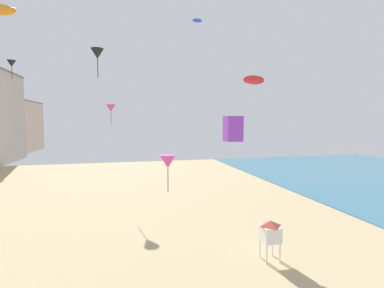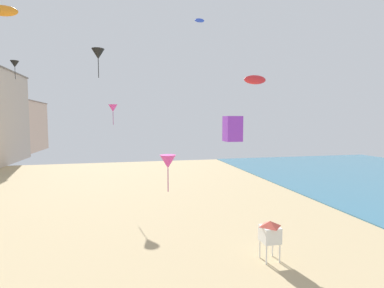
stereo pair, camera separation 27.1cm
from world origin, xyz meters
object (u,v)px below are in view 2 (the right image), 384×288
object	(u,v)px
kite_black_delta	(98,54)
kite_black_delta_2	(15,64)
kite_magenta_delta	(113,108)
kite_magenta_delta_2	(168,162)
kite_red_parafoil	(255,80)
lifeguard_stand	(270,232)
kite_orange_parafoil_2	(3,11)
kite_purple_box	(233,129)
kite_blue_parafoil	(199,20)

from	to	relation	value
kite_black_delta	kite_black_delta_2	size ratio (longest dim) A/B	0.97
kite_black_delta	kite_magenta_delta	xyz separation A→B (m)	(0.35, 14.49, -3.33)
kite_magenta_delta_2	kite_black_delta	bearing A→B (deg)	150.35
kite_black_delta	kite_red_parafoil	size ratio (longest dim) A/B	0.97
lifeguard_stand	kite_black_delta_2	size ratio (longest dim) A/B	1.17
kite_black_delta	kite_orange_parafoil_2	xyz separation A→B (m)	(-6.87, 2.01, 3.27)
lifeguard_stand	kite_magenta_delta	xyz separation A→B (m)	(-10.33, 21.08, 8.61)
kite_black_delta_2	kite_purple_box	bearing A→B (deg)	-48.54
kite_purple_box	kite_magenta_delta_2	bearing A→B (deg)	139.77
kite_blue_parafoil	kite_magenta_delta	bearing A→B (deg)	-158.17
kite_red_parafoil	kite_magenta_delta	xyz separation A→B (m)	(-13.44, 11.87, -2.26)
kite_orange_parafoil_2	kite_black_delta_2	xyz separation A→B (m)	(-4.09, 14.12, -1.40)
kite_blue_parafoil	kite_purple_box	world-z (taller)	kite_blue_parafoil
lifeguard_stand	kite_blue_parafoil	bearing A→B (deg)	65.42
kite_red_parafoil	kite_black_delta_2	distance (m)	28.35
kite_red_parafoil	kite_black_delta_2	xyz separation A→B (m)	(-24.75, 13.51, 2.94)
kite_red_parafoil	kite_orange_parafoil_2	xyz separation A→B (m)	(-20.66, -0.61, 4.34)
kite_red_parafoil	kite_blue_parafoil	xyz separation A→B (m)	(-1.11, 16.81, 10.91)
lifeguard_stand	kite_black_delta	bearing A→B (deg)	128.14
kite_orange_parafoil_2	kite_blue_parafoil	size ratio (longest dim) A/B	1.41
kite_red_parafoil	kite_blue_parafoil	bearing A→B (deg)	93.76
kite_black_delta	kite_purple_box	xyz separation A→B (m)	(8.40, -5.79, -5.43)
kite_black_delta	kite_blue_parafoil	world-z (taller)	kite_blue_parafoil
kite_orange_parafoil_2	kite_purple_box	xyz separation A→B (m)	(15.27, -7.80, -8.70)
kite_black_delta_2	kite_blue_parafoil	world-z (taller)	kite_blue_parafoil
kite_orange_parafoil_2	kite_magenta_delta_2	size ratio (longest dim) A/B	0.78
kite_blue_parafoil	kite_purple_box	xyz separation A→B (m)	(-4.28, -25.22, -15.26)
lifeguard_stand	kite_red_parafoil	distance (m)	14.58
lifeguard_stand	kite_orange_parafoil_2	bearing A→B (deg)	133.72
kite_black_delta_2	kite_magenta_delta_2	distance (m)	26.38
lifeguard_stand	kite_purple_box	bearing A→B (deg)	140.43
lifeguard_stand	kite_magenta_delta	world-z (taller)	kite_magenta_delta
kite_black_delta	kite_orange_parafoil_2	bearing A→B (deg)	163.71
kite_magenta_delta	kite_purple_box	bearing A→B (deg)	-68.34
kite_black_delta	kite_magenta_delta_2	world-z (taller)	kite_black_delta
kite_red_parafoil	kite_black_delta_2	size ratio (longest dim) A/B	1.00
lifeguard_stand	kite_blue_parafoil	world-z (taller)	kite_blue_parafoil
kite_red_parafoil	kite_black_delta_2	bearing A→B (deg)	151.37
kite_magenta_delta	kite_purple_box	distance (m)	21.92
kite_orange_parafoil_2	kite_magenta_delta	bearing A→B (deg)	59.95
kite_magenta_delta	kite_black_delta_2	distance (m)	12.56
kite_magenta_delta_2	kite_red_parafoil	bearing A→B (deg)	30.57
kite_red_parafoil	kite_purple_box	bearing A→B (deg)	-122.63
kite_red_parafoil	lifeguard_stand	bearing A→B (deg)	-108.65
kite_red_parafoil	kite_purple_box	size ratio (longest dim) A/B	1.38
kite_black_delta	lifeguard_stand	bearing A→B (deg)	-31.68
kite_magenta_delta	kite_black_delta_2	size ratio (longest dim) A/B	1.15
kite_black_delta	kite_purple_box	world-z (taller)	kite_black_delta
kite_magenta_delta	kite_orange_parafoil_2	size ratio (longest dim) A/B	1.22
kite_purple_box	kite_red_parafoil	bearing A→B (deg)	57.37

